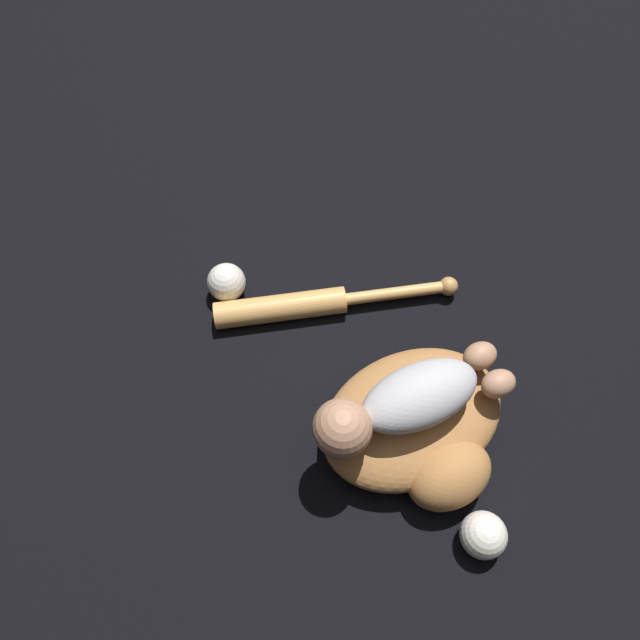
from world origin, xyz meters
TOP-DOWN VIEW (x-y plane):
  - ground_plane at (0.00, 0.00)m, footprint 6.00×6.00m
  - baseball_glove at (-0.05, 0.07)m, footprint 0.38×0.34m
  - baby_figure at (-0.01, 0.06)m, footprint 0.36×0.15m
  - baseball_bat at (0.08, -0.23)m, footprint 0.49×0.09m
  - baseball at (0.22, -0.32)m, footprint 0.08×0.08m
  - baseball_spare at (-0.09, 0.26)m, footprint 0.08×0.08m

SIDE VIEW (x-z plane):
  - ground_plane at x=0.00m, z-range 0.00..0.00m
  - baseball_bat at x=0.08m, z-range 0.00..0.05m
  - baseball_spare at x=-0.09m, z-range 0.00..0.08m
  - baseball at x=0.22m, z-range 0.00..0.08m
  - baseball_glove at x=-0.05m, z-range 0.00..0.10m
  - baby_figure at x=-0.01m, z-range 0.10..0.19m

